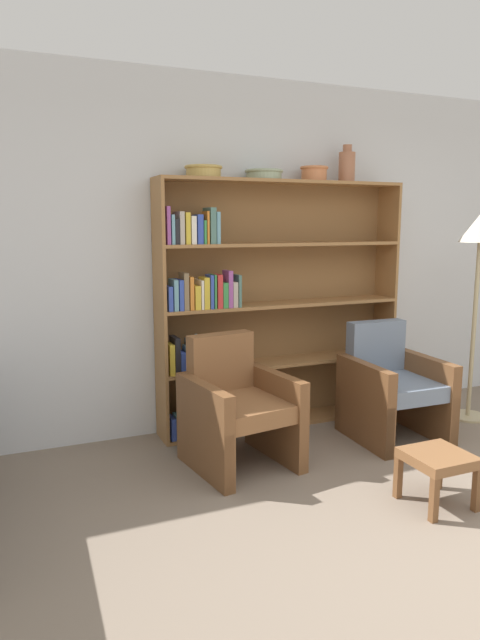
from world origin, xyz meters
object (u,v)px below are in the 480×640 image
Objects in this scene: footstool at (438,463)px; bookshelf at (259,311)px; vase_tall at (347,166)px; floor_lamp at (480,246)px; armchair_leather at (237,408)px; bowl_slate at (264,174)px; armchair_cushioned at (392,387)px; bowl_olive at (314,173)px; bowl_sage at (203,171)px.

bookshelf is at bearing 103.73° from footstool.
floor_lamp is (0.96, -0.51, -0.64)m from vase_tall.
bookshelf is 0.95m from armchair_leather.
floor_lamp is at bearing -16.84° from bowl_slate.
armchair_cushioned is at bearing -36.76° from bowl_slate.
bookshelf is 1.38m from vase_tall.
bowl_slate is (0.02, -0.02, 1.06)m from bookshelf.
bookshelf is 1.88m from floor_lamp.
bookshelf is at bearing 162.79° from floor_lamp.
bookshelf is at bearing 178.55° from vase_tall.
armchair_leather is at bearing 130.37° from footstool.
bowl_slate is at bearing -35.14° from armchair_cushioned.
bookshelf reaches higher than armchair_leather.
vase_tall reaches higher than bowl_slate.
footstool is at bearing 122.38° from armchair_leather.
footstool is (-0.07, -1.61, -1.77)m from bowl_olive.
bowl_sage is 0.32× the size of armchair_leather.
bowl_sage is 1.24× the size of bowl_olive.
armchair_leather is 1.29m from armchair_cushioned.
armchair_leather is 0.51× the size of floor_lamp.
vase_tall is at bearing 151.73° from floor_lamp.
bowl_olive is at bearing -56.82° from armchair_cushioned.
footstool is at bearing -76.92° from bowl_slate.
armchair_cushioned is 2.49× the size of footstool.
floor_lamp reaches higher than footstool.
armchair_cushioned is at bearing -58.45° from bowl_olive.
armchair_leather is (-0.45, -0.63, -0.56)m from bookshelf.
bowl_slate reaches higher than floor_lamp.
bowl_sage is at bearing 180.00° from vase_tall.
bowl_slate is 0.34× the size of armchair_cushioned.
floor_lamp is 2.10m from footstool.
bowl_sage reaches higher than footstool.
bookshelf is 7.33× the size of bowl_sage.
bookshelf is at bearing 141.08° from bowl_slate.
floor_lamp is at bearing -172.46° from armchair_cushioned.
armchair_leather is at bearing -153.57° from vase_tall.
floor_lamp is at bearing -17.21° from bookshelf.
bookshelf is 1.16m from bowl_sage.
bookshelf reaches higher than footstool.
armchair_cushioned is at bearing -36.82° from bookshelf.
bowl_olive is 1.97m from armchair_leather.
bowl_sage is at bearing -177.61° from bookshelf.
vase_tall is 0.17× the size of floor_lamp.
bowl_slate is 0.75m from vase_tall.
bowl_olive is at bearing -154.49° from armchair_leather.
floor_lamp is at bearing -28.27° from vase_tall.
floor_lamp is (2.18, 0.09, 1.06)m from armchair_leather.
footstool is at bearing -140.47° from floor_lamp.
vase_tall is (0.30, 0.00, 0.06)m from bowl_olive.
bookshelf reaches higher than armchair_cushioned.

